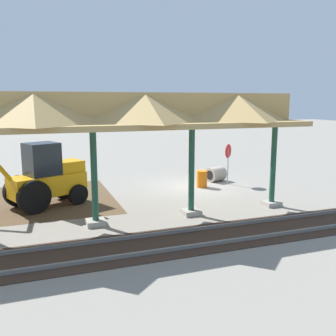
{
  "coord_description": "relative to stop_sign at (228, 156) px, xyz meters",
  "views": [
    {
      "loc": [
        8.05,
        18.18,
        4.58
      ],
      "look_at": [
        2.4,
        2.54,
        1.6
      ],
      "focal_mm": 40.0,
      "sensor_mm": 36.0,
      "label": 1
    }
  ],
  "objects": [
    {
      "name": "traffic_barrel",
      "position": [
        1.63,
        0.13,
        -1.17
      ],
      "size": [
        0.56,
        0.56,
        0.9
      ],
      "primitive_type": "cylinder",
      "color": "orange",
      "rests_on": "ground"
    },
    {
      "name": "platform_canopy",
      "position": [
        8.03,
        4.5,
        2.55
      ],
      "size": [
        16.73,
        3.2,
        4.9
      ],
      "color": "#9E998E",
      "rests_on": "ground"
    },
    {
      "name": "backhoe",
      "position": [
        9.71,
        1.22,
        -0.36
      ],
      "size": [
        5.27,
        3.23,
        2.82
      ],
      "color": "orange",
      "rests_on": "ground"
    },
    {
      "name": "concrete_pipe",
      "position": [
        0.24,
        -0.96,
        -1.21
      ],
      "size": [
        1.22,
        1.12,
        0.83
      ],
      "color": "#9E9384",
      "rests_on": "ground"
    },
    {
      "name": "rail_tracks",
      "position": [
        2.0,
        7.15,
        -1.59
      ],
      "size": [
        60.0,
        2.58,
        0.15
      ],
      "color": "slate",
      "rests_on": "ground"
    },
    {
      "name": "ground_plane",
      "position": [
        2.0,
        -0.12,
        -1.62
      ],
      "size": [
        120.0,
        120.0,
        0.0
      ],
      "primitive_type": "plane",
      "color": "gray"
    },
    {
      "name": "stop_sign",
      "position": [
        0.0,
        0.0,
        0.0
      ],
      "size": [
        0.62,
        0.49,
        2.25
      ],
      "color": "gray",
      "rests_on": "ground"
    },
    {
      "name": "dirt_work_zone",
      "position": [
        11.35,
        0.03,
        -1.62
      ],
      "size": [
        9.55,
        7.0,
        0.01
      ],
      "primitive_type": "cube",
      "color": "brown",
      "rests_on": "ground"
    }
  ]
}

